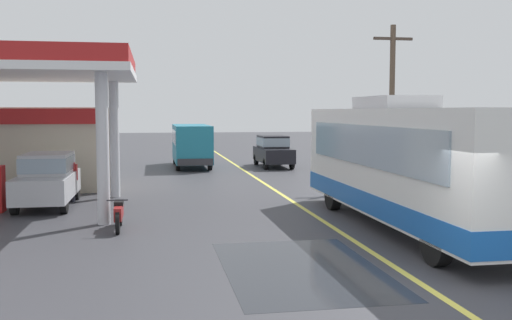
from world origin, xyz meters
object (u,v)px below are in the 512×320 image
object	(u,v)px
pedestrian_by_shop	(70,176)
car_trailing_behind_bus	(273,150)
coach_bus_main	(408,167)
minibus_opposing_lane	(191,142)
pedestrian_near_pump	(53,172)
motorcycle_parked_forecourt	(119,214)
car_at_pump	(48,177)

from	to	relation	value
pedestrian_by_shop	car_trailing_behind_bus	size ratio (longest dim) A/B	0.40
coach_bus_main	pedestrian_by_shop	size ratio (longest dim) A/B	6.65
coach_bus_main	minibus_opposing_lane	xyz separation A→B (m)	(-4.72, 19.07, -0.25)
coach_bus_main	car_trailing_behind_bus	world-z (taller)	coach_bus_main
minibus_opposing_lane	pedestrian_near_pump	xyz separation A→B (m)	(-5.99, -10.97, -0.54)
car_trailing_behind_bus	pedestrian_by_shop	bearing A→B (deg)	-130.05
minibus_opposing_lane	car_trailing_behind_bus	size ratio (longest dim) A/B	1.46
car_trailing_behind_bus	coach_bus_main	bearing A→B (deg)	-89.96
motorcycle_parked_forecourt	car_trailing_behind_bus	world-z (taller)	car_trailing_behind_bus
car_at_pump	coach_bus_main	bearing A→B (deg)	-28.22
car_at_pump	motorcycle_parked_forecourt	distance (m)	5.20
car_at_pump	car_trailing_behind_bus	xyz separation A→B (m)	(10.50, 12.66, 0.00)
coach_bus_main	pedestrian_near_pump	distance (m)	13.46
coach_bus_main	motorcycle_parked_forecourt	bearing A→B (deg)	171.55
pedestrian_by_shop	pedestrian_near_pump	bearing A→B (deg)	117.46
coach_bus_main	pedestrian_near_pump	xyz separation A→B (m)	(-10.71, 8.11, -0.79)
minibus_opposing_lane	pedestrian_by_shop	bearing A→B (deg)	-112.46
motorcycle_parked_forecourt	car_at_pump	bearing A→B (deg)	120.25
motorcycle_parked_forecourt	pedestrian_near_pump	bearing A→B (deg)	112.02
car_trailing_behind_bus	car_at_pump	bearing A→B (deg)	-129.66
minibus_opposing_lane	motorcycle_parked_forecourt	xyz separation A→B (m)	(-3.19, -17.90, -1.03)
car_at_pump	minibus_opposing_lane	bearing A→B (deg)	66.66
pedestrian_by_shop	car_trailing_behind_bus	xyz separation A→B (m)	(9.89, 11.76, 0.08)
pedestrian_near_pump	car_trailing_behind_bus	xyz separation A→B (m)	(10.70, 10.20, 0.08)
pedestrian_by_shop	car_trailing_behind_bus	bearing A→B (deg)	49.95
motorcycle_parked_forecourt	pedestrian_near_pump	xyz separation A→B (m)	(-2.80, 6.93, 0.49)
pedestrian_near_pump	pedestrian_by_shop	world-z (taller)	same
minibus_opposing_lane	pedestrian_by_shop	size ratio (longest dim) A/B	3.69
pedestrian_near_pump	coach_bus_main	bearing A→B (deg)	-37.12
car_at_pump	minibus_opposing_lane	xyz separation A→B (m)	(5.80, 13.43, 0.46)
pedestrian_near_pump	motorcycle_parked_forecourt	bearing A→B (deg)	-67.98
coach_bus_main	pedestrian_by_shop	distance (m)	11.89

